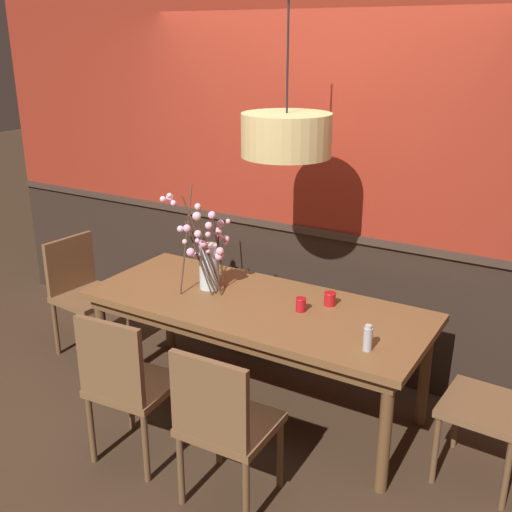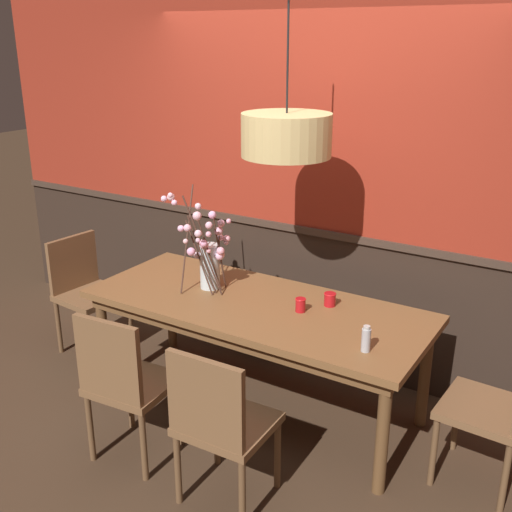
# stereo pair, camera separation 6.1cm
# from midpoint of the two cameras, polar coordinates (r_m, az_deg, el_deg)

# --- Properties ---
(ground_plane) EXTENTS (24.00, 24.00, 0.00)m
(ground_plane) POSITION_cam_midpoint_polar(r_m,az_deg,el_deg) (4.26, 0.42, -13.53)
(ground_plane) COLOR #422D1E
(back_wall) EXTENTS (5.87, 0.14, 2.63)m
(back_wall) POSITION_cam_midpoint_polar(r_m,az_deg,el_deg) (4.38, 5.88, 6.03)
(back_wall) COLOR #2D2119
(back_wall) RESTS_ON ground
(dining_table) EXTENTS (2.19, 0.90, 0.75)m
(dining_table) POSITION_cam_midpoint_polar(r_m,az_deg,el_deg) (3.94, 0.45, -5.39)
(dining_table) COLOR brown
(dining_table) RESTS_ON ground
(chair_near_side_left) EXTENTS (0.47, 0.46, 0.94)m
(chair_near_side_left) POSITION_cam_midpoint_polar(r_m,az_deg,el_deg) (3.58, -11.57, -11.16)
(chair_near_side_left) COLOR brown
(chair_near_side_left) RESTS_ON ground
(chair_far_side_left) EXTENTS (0.45, 0.44, 0.94)m
(chair_far_side_left) POSITION_cam_midpoint_polar(r_m,az_deg,el_deg) (4.84, 1.98, -2.37)
(chair_far_side_left) COLOR brown
(chair_far_side_left) RESTS_ON ground
(chair_head_east_end) EXTENTS (0.46, 0.47, 0.97)m
(chair_head_east_end) POSITION_cam_midpoint_polar(r_m,az_deg,el_deg) (3.57, 22.23, -12.24)
(chair_head_east_end) COLOR brown
(chair_head_east_end) RESTS_ON ground
(chair_near_side_right) EXTENTS (0.46, 0.44, 0.91)m
(chair_near_side_right) POSITION_cam_midpoint_polar(r_m,az_deg,el_deg) (3.21, -2.82, -14.92)
(chair_near_side_right) COLOR brown
(chair_near_side_right) RESTS_ON ground
(chair_head_west_end) EXTENTS (0.47, 0.49, 0.90)m
(chair_head_west_end) POSITION_cam_midpoint_polar(r_m,az_deg,el_deg) (4.92, -15.16, -2.80)
(chair_head_west_end) COLOR brown
(chair_head_west_end) RESTS_ON ground
(vase_with_blossoms) EXTENTS (0.45, 0.31, 0.67)m
(vase_with_blossoms) POSITION_cam_midpoint_polar(r_m,az_deg,el_deg) (4.04, -4.02, -0.16)
(vase_with_blossoms) COLOR silver
(vase_with_blossoms) RESTS_ON dining_table
(candle_holder_nearer_center) EXTENTS (0.08, 0.08, 0.08)m
(candle_holder_nearer_center) POSITION_cam_midpoint_polar(r_m,az_deg,el_deg) (3.88, 7.29, -3.99)
(candle_holder_nearer_center) COLOR red
(candle_holder_nearer_center) RESTS_ON dining_table
(candle_holder_nearer_edge) EXTENTS (0.07, 0.07, 0.09)m
(candle_holder_nearer_edge) POSITION_cam_midpoint_polar(r_m,az_deg,el_deg) (3.78, 4.59, -4.52)
(candle_holder_nearer_edge) COLOR red
(candle_holder_nearer_edge) RESTS_ON dining_table
(condiment_bottle) EXTENTS (0.05, 0.05, 0.15)m
(condiment_bottle) POSITION_cam_midpoint_polar(r_m,az_deg,el_deg) (3.36, 10.65, -7.57)
(condiment_bottle) COLOR #ADADB2
(condiment_bottle) RESTS_ON dining_table
(pendant_lamp) EXTENTS (0.52, 0.52, 0.96)m
(pendant_lamp) POSITION_cam_midpoint_polar(r_m,az_deg,el_deg) (3.61, 3.32, 11.07)
(pendant_lamp) COLOR tan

